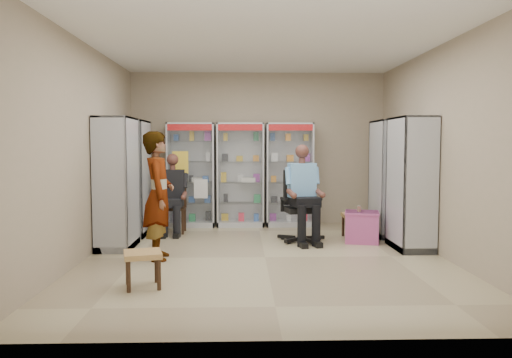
{
  "coord_description": "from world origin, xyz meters",
  "views": [
    {
      "loc": [
        -0.33,
        -6.93,
        1.59
      ],
      "look_at": [
        -0.11,
        0.7,
        1.06
      ],
      "focal_mm": 35.0,
      "sensor_mm": 36.0,
      "label": 1
    }
  ],
  "objects_px": {
    "cabinet_right_far": "(389,178)",
    "wooden_chair": "(174,207)",
    "cabinet_right_near": "(411,183)",
    "cabinet_back_mid": "(240,175)",
    "woven_stool_b": "(143,269)",
    "standing_man": "(159,196)",
    "cabinet_left_far": "(133,178)",
    "cabinet_left_near": "(117,183)",
    "office_chair": "(301,206)",
    "woven_stool_a": "(355,226)",
    "cabinet_back_left": "(191,175)",
    "pink_trunk": "(362,227)",
    "cabinet_back_right": "(289,175)",
    "seated_shopkeeper": "(301,196)"
  },
  "relations": [
    {
      "from": "cabinet_right_near",
      "to": "wooden_chair",
      "type": "distance_m",
      "value": 4.1
    },
    {
      "from": "cabinet_left_near",
      "to": "wooden_chair",
      "type": "height_order",
      "value": "cabinet_left_near"
    },
    {
      "from": "wooden_chair",
      "to": "pink_trunk",
      "type": "distance_m",
      "value": 3.32
    },
    {
      "from": "cabinet_back_left",
      "to": "wooden_chair",
      "type": "xyz_separation_m",
      "value": [
        -0.25,
        -0.73,
        -0.53
      ]
    },
    {
      "from": "cabinet_back_right",
      "to": "standing_man",
      "type": "relative_size",
      "value": 1.13
    },
    {
      "from": "wooden_chair",
      "to": "office_chair",
      "type": "height_order",
      "value": "office_chair"
    },
    {
      "from": "cabinet_left_far",
      "to": "woven_stool_a",
      "type": "xyz_separation_m",
      "value": [
        3.83,
        -0.37,
        -0.79
      ]
    },
    {
      "from": "cabinet_right_far",
      "to": "cabinet_left_far",
      "type": "distance_m",
      "value": 4.46
    },
    {
      "from": "cabinet_left_far",
      "to": "pink_trunk",
      "type": "height_order",
      "value": "cabinet_left_far"
    },
    {
      "from": "cabinet_back_mid",
      "to": "cabinet_left_far",
      "type": "bearing_deg",
      "value": -153.68
    },
    {
      "from": "cabinet_left_far",
      "to": "woven_stool_a",
      "type": "relative_size",
      "value": 4.84
    },
    {
      "from": "cabinet_right_near",
      "to": "woven_stool_b",
      "type": "distance_m",
      "value": 4.22
    },
    {
      "from": "standing_man",
      "to": "cabinet_back_mid",
      "type": "bearing_deg",
      "value": -27.79
    },
    {
      "from": "cabinet_back_mid",
      "to": "cabinet_right_near",
      "type": "relative_size",
      "value": 1.0
    },
    {
      "from": "cabinet_back_mid",
      "to": "cabinet_left_far",
      "type": "distance_m",
      "value": 2.1
    },
    {
      "from": "cabinet_back_right",
      "to": "pink_trunk",
      "type": "distance_m",
      "value": 2.11
    },
    {
      "from": "cabinet_back_right",
      "to": "cabinet_right_near",
      "type": "height_order",
      "value": "same"
    },
    {
      "from": "pink_trunk",
      "to": "standing_man",
      "type": "distance_m",
      "value": 3.35
    },
    {
      "from": "office_chair",
      "to": "cabinet_left_near",
      "type": "bearing_deg",
      "value": 178.9
    },
    {
      "from": "cabinet_left_far",
      "to": "cabinet_back_left",
      "type": "bearing_deg",
      "value": 135.0
    },
    {
      "from": "woven_stool_a",
      "to": "standing_man",
      "type": "height_order",
      "value": "standing_man"
    },
    {
      "from": "standing_man",
      "to": "cabinet_left_far",
      "type": "bearing_deg",
      "value": 16.41
    },
    {
      "from": "cabinet_left_near",
      "to": "pink_trunk",
      "type": "xyz_separation_m",
      "value": [
        3.86,
        0.34,
        -0.75
      ]
    },
    {
      "from": "cabinet_right_near",
      "to": "woven_stool_b",
      "type": "xyz_separation_m",
      "value": [
        -3.66,
        -1.94,
        -0.8
      ]
    },
    {
      "from": "cabinet_back_left",
      "to": "cabinet_back_mid",
      "type": "relative_size",
      "value": 1.0
    },
    {
      "from": "cabinet_back_right",
      "to": "cabinet_left_near",
      "type": "distance_m",
      "value": 3.48
    },
    {
      "from": "cabinet_right_far",
      "to": "wooden_chair",
      "type": "distance_m",
      "value": 3.84
    },
    {
      "from": "cabinet_right_near",
      "to": "wooden_chair",
      "type": "height_order",
      "value": "cabinet_right_near"
    },
    {
      "from": "cabinet_right_far",
      "to": "cabinet_left_near",
      "type": "bearing_deg",
      "value": 101.41
    },
    {
      "from": "seated_shopkeeper",
      "to": "pink_trunk",
      "type": "bearing_deg",
      "value": -14.87
    },
    {
      "from": "seated_shopkeeper",
      "to": "standing_man",
      "type": "distance_m",
      "value": 2.43
    },
    {
      "from": "cabinet_left_far",
      "to": "cabinet_right_near",
      "type": "bearing_deg",
      "value": 73.75
    },
    {
      "from": "cabinet_left_far",
      "to": "standing_man",
      "type": "distance_m",
      "value": 2.0
    },
    {
      "from": "woven_stool_b",
      "to": "standing_man",
      "type": "bearing_deg",
      "value": 91.94
    },
    {
      "from": "cabinet_back_mid",
      "to": "woven_stool_b",
      "type": "bearing_deg",
      "value": -104.51
    },
    {
      "from": "cabinet_back_left",
      "to": "cabinet_left_near",
      "type": "relative_size",
      "value": 1.0
    },
    {
      "from": "seated_shopkeeper",
      "to": "cabinet_left_near",
      "type": "bearing_deg",
      "value": 177.92
    },
    {
      "from": "cabinet_right_far",
      "to": "office_chair",
      "type": "distance_m",
      "value": 1.69
    },
    {
      "from": "cabinet_back_left",
      "to": "woven_stool_b",
      "type": "bearing_deg",
      "value": -91.77
    },
    {
      "from": "cabinet_right_far",
      "to": "pink_trunk",
      "type": "relative_size",
      "value": 3.86
    },
    {
      "from": "cabinet_left_near",
      "to": "office_chair",
      "type": "distance_m",
      "value": 2.94
    },
    {
      "from": "cabinet_right_near",
      "to": "cabinet_back_mid",
      "type": "bearing_deg",
      "value": 49.16
    },
    {
      "from": "office_chair",
      "to": "woven_stool_a",
      "type": "bearing_deg",
      "value": 4.91
    },
    {
      "from": "cabinet_back_mid",
      "to": "wooden_chair",
      "type": "bearing_deg",
      "value": -148.69
    },
    {
      "from": "cabinet_left_near",
      "to": "office_chair",
      "type": "height_order",
      "value": "cabinet_left_near"
    },
    {
      "from": "cabinet_left_far",
      "to": "standing_man",
      "type": "xyz_separation_m",
      "value": [
        0.75,
        -1.85,
        -0.12
      ]
    },
    {
      "from": "cabinet_left_near",
      "to": "woven_stool_a",
      "type": "height_order",
      "value": "cabinet_left_near"
    },
    {
      "from": "cabinet_right_far",
      "to": "standing_man",
      "type": "xyz_separation_m",
      "value": [
        -3.71,
        -1.65,
        -0.12
      ]
    },
    {
      "from": "office_chair",
      "to": "cabinet_back_right",
      "type": "bearing_deg",
      "value": 81.29
    },
    {
      "from": "wooden_chair",
      "to": "cabinet_left_far",
      "type": "bearing_deg",
      "value": -163.61
    }
  ]
}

